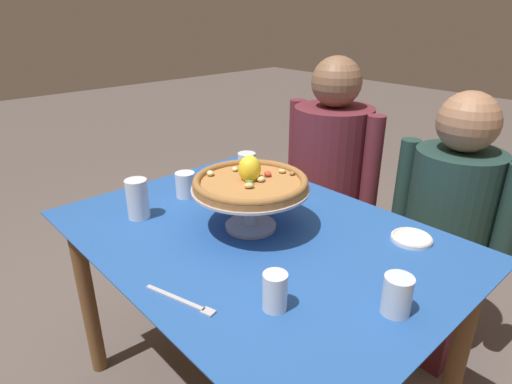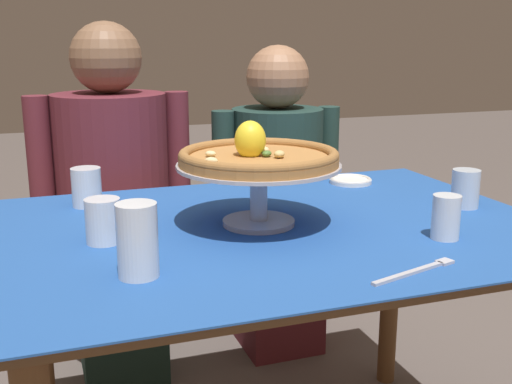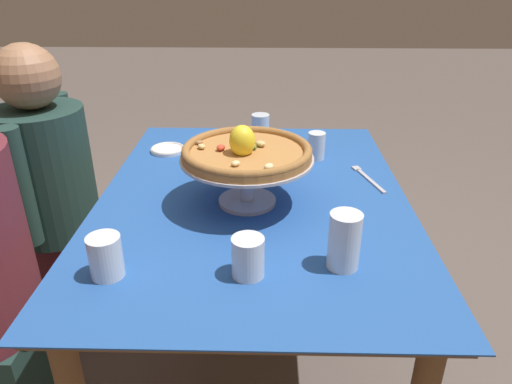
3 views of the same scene
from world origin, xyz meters
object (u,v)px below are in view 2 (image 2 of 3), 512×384
Objects in this scene: dinner_fork at (418,270)px; water_glass_front_left at (138,246)px; pizza_stand at (259,181)px; water_glass_side_left at (103,224)px; water_glass_front_right at (446,220)px; side_plate at (351,180)px; diner_left at (114,207)px; water_glass_side_right at (465,191)px; pizza at (258,155)px; diner_right at (277,207)px; water_glass_back_left at (87,190)px.

water_glass_front_left is at bearing 163.23° from dinner_fork.
pizza_stand is 3.93× the size of water_glass_side_left.
side_plate is (0.06, 0.55, -0.03)m from water_glass_front_right.
water_glass_front_right is 1.16m from diner_left.
diner_left reaches higher than side_plate.
dinner_fork is at bearing -136.38° from water_glass_side_right.
water_glass_side_left is at bearing -177.75° from pizza_stand.
pizza_stand is at bearing -71.17° from diner_left.
pizza reaches higher than water_glass_side_left.
water_glass_front_right is at bearing 42.33° from dinner_fork.
water_glass_front_right is at bearing -89.35° from diner_right.
diner_right is (-0.01, 0.99, -0.23)m from water_glass_front_right.
pizza reaches higher than pizza_stand.
side_plate is (0.41, 0.31, -0.16)m from pizza.
pizza is 3.78× the size of water_glass_front_right.
diner_left reaches higher than pizza_stand.
dinner_fork is at bearing -68.96° from diner_left.
water_glass_front_left is 0.12× the size of diner_right.
pizza_stand is 0.44m from dinner_fork.
pizza reaches higher than water_glass_side_right.
water_glass_side_right is at bearing -3.10° from pizza_stand.
water_glass_side_left is 0.70× the size of water_glass_front_left.
side_plate is 0.74m from dinner_fork.
pizza is 3.64× the size of water_glass_back_left.
diner_left reaches higher than water_glass_front_left.
diner_left reaches higher than water_glass_side_left.
water_glass_side_right is 0.08× the size of diner_left.
pizza is 3.80× the size of water_glass_side_left.
diner_left is (0.10, 0.76, -0.17)m from water_glass_side_left.
water_glass_back_left is 0.49m from diner_left.
water_glass_side_right is at bearing -3.21° from pizza.
pizza_stand is 0.56m from water_glass_side_right.
water_glass_back_left is at bearing 95.15° from water_glass_front_left.
side_plate is (0.77, 0.33, -0.03)m from water_glass_side_left.
water_glass_front_left is at bearing -179.72° from water_glass_front_right.
diner_left reaches higher than water_glass_side_right.
pizza_stand is 0.43m from water_glass_front_right.
diner_left is (-0.44, 1.13, -0.13)m from dinner_fork.
pizza is 2.92× the size of side_plate.
pizza_stand is 0.34× the size of diner_right.
water_glass_side_left is at bearing 145.31° from dinner_fork.
water_glass_side_left is 0.79m from diner_left.
pizza_stand is 0.31× the size of diner_left.
water_glass_side_left is (-0.92, 0.02, -0.00)m from water_glass_side_right.
dinner_fork is 0.17× the size of diner_left.
water_glass_side_right is 0.47× the size of dinner_fork.
pizza_stand reaches higher than water_glass_front_right.
pizza_stand is at bearing -38.85° from pizza.
dinner_fork is at bearing -64.81° from pizza.
pizza reaches higher than dinner_fork.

